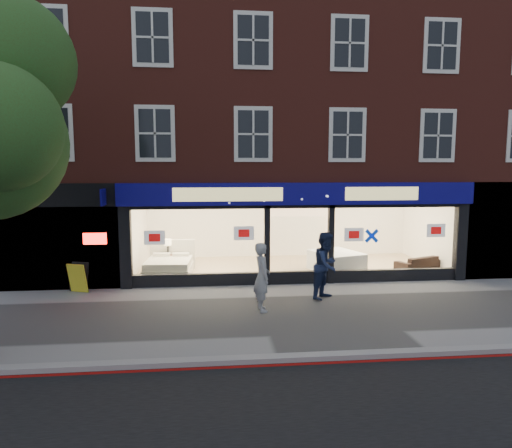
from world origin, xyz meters
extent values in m
plane|color=gray|center=(0.00, 0.00, 0.00)|extent=(120.00, 120.00, 0.00)
cube|color=#8C0A07|center=(0.00, -3.10, 0.01)|extent=(60.00, 0.10, 0.01)
cube|color=gray|center=(0.00, -2.90, 0.06)|extent=(60.00, 0.25, 0.12)
cube|color=tan|center=(0.00, 5.25, 0.05)|extent=(11.00, 4.50, 0.10)
cube|color=maroon|center=(0.00, 7.00, 6.65)|extent=(19.00, 8.00, 6.70)
cube|color=#2D2D30|center=(0.00, 7.00, 10.15)|extent=(19.00, 8.00, 0.30)
cube|color=#0B0770|center=(0.00, 2.88, 2.95)|extent=(11.40, 0.28, 0.70)
cube|color=black|center=(0.00, 3.08, 0.20)|extent=(11.00, 0.18, 0.40)
cube|color=black|center=(-5.50, 3.05, 1.30)|extent=(0.35, 0.30, 2.60)
cube|color=black|center=(5.50, 3.05, 1.30)|extent=(0.35, 0.30, 2.60)
cube|color=white|center=(-3.25, 3.00, 1.45)|extent=(4.20, 0.02, 2.10)
cube|color=white|center=(3.25, 3.00, 1.45)|extent=(4.20, 0.02, 2.10)
cube|color=white|center=(0.00, 3.25, 1.15)|extent=(1.80, 0.02, 2.10)
cube|color=silver|center=(0.00, 7.50, 1.30)|extent=(11.00, 0.20, 2.60)
cube|color=#FFEAC6|center=(0.00, 5.25, 2.60)|extent=(11.00, 4.50, 0.12)
cube|color=black|center=(-7.60, 3.30, 1.65)|extent=(3.80, 0.60, 3.30)
cube|color=#FF140C|center=(-6.40, 2.95, 1.60)|extent=(0.70, 0.04, 0.35)
cube|color=beige|center=(-4.30, 4.25, 0.26)|extent=(1.65, 1.91, 0.32)
cube|color=beige|center=(-4.30, 4.25, 0.53)|extent=(1.59, 1.83, 0.23)
cube|color=beige|center=(-4.24, 5.21, 0.64)|extent=(1.62, 0.22, 1.09)
cube|color=beige|center=(-4.60, 4.92, 0.70)|extent=(0.60, 0.33, 0.11)
cube|color=beige|center=(-3.92, 4.88, 0.70)|extent=(0.60, 0.33, 0.11)
cube|color=brown|center=(-4.40, 5.14, 0.38)|extent=(0.55, 0.55, 0.55)
cube|color=white|center=(1.60, 4.30, 0.22)|extent=(1.89, 2.13, 0.23)
cube|color=white|center=(1.60, 4.30, 0.45)|extent=(1.89, 2.13, 0.23)
cube|color=white|center=(1.60, 4.30, 0.68)|extent=(1.89, 2.13, 0.23)
imported|color=black|center=(4.60, 4.17, 0.35)|extent=(1.87, 1.29, 0.51)
cube|color=yellow|center=(-6.87, 2.70, 0.45)|extent=(0.69, 0.56, 0.91)
imported|color=#95979C|center=(-1.52, 0.34, 0.91)|extent=(0.51, 0.71, 1.82)
imported|color=#182345|center=(0.45, 1.29, 0.97)|extent=(1.17, 1.19, 1.94)
camera|label=1|loc=(-2.87, -11.33, 3.73)|focal=32.00mm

